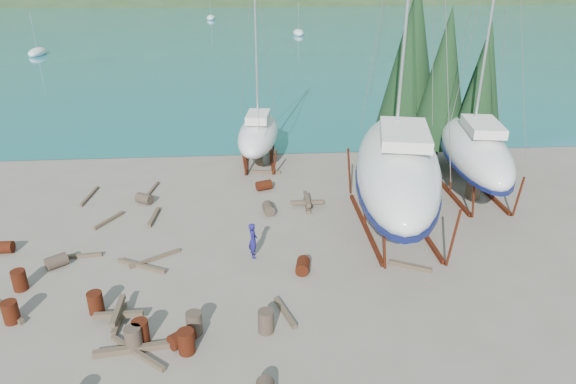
{
  "coord_description": "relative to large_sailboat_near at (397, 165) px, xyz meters",
  "views": [
    {
      "loc": [
        0.52,
        -18.81,
        12.23
      ],
      "look_at": [
        2.18,
        3.0,
        2.46
      ],
      "focal_mm": 32.0,
      "sensor_mm": 36.0,
      "label": 1
    }
  ],
  "objects": [
    {
      "name": "drum_16",
      "position": [
        -11.23,
        -8.13,
        -2.93
      ],
      "size": [
        0.58,
        0.58,
        0.88
      ],
      "primitive_type": "cylinder",
      "color": "#2D2823",
      "rests_on": "ground"
    },
    {
      "name": "drum_5",
      "position": [
        -9.22,
        -7.46,
        -2.93
      ],
      "size": [
        0.58,
        0.58,
        0.88
      ],
      "primitive_type": "cylinder",
      "color": "#2D2823",
      "rests_on": "ground"
    },
    {
      "name": "drum_10",
      "position": [
        -9.4,
        -8.44,
        -2.93
      ],
      "size": [
        0.58,
        0.58,
        0.88
      ],
      "primitive_type": "cylinder",
      "color": "#541E0E",
      "rests_on": "ground"
    },
    {
      "name": "timber_14",
      "position": [
        -16.54,
        -5.76,
        -3.28
      ],
      "size": [
        1.96,
        1.6,
        0.18
      ],
      "primitive_type": "cube",
      "rotation": [
        0.0,
        0.0,
        0.9
      ],
      "color": "brown",
      "rests_on": "ground"
    },
    {
      "name": "cypress_near_right",
      "position": [
        4.99,
        8.28,
        2.42
      ],
      "size": [
        3.6,
        3.6,
        10.0
      ],
      "color": "black",
      "rests_on": "ground"
    },
    {
      "name": "small_sailboat_shore",
      "position": [
        -6.49,
        9.67,
        -1.3
      ],
      "size": [
        3.53,
        8.14,
        12.58
      ],
      "rotation": [
        0.0,
        0.0,
        -0.14
      ],
      "color": "silver",
      "rests_on": "ground"
    },
    {
      "name": "timber_1",
      "position": [
        -0.19,
        -3.81,
        -3.28
      ],
      "size": [
        1.75,
        1.04,
        0.19
      ],
      "primitive_type": "cube",
      "rotation": [
        0.0,
        0.0,
        1.09
      ],
      "color": "brown",
      "rests_on": "ground"
    },
    {
      "name": "timber_pile_aft",
      "position": [
        -4.03,
        2.66,
        -3.07
      ],
      "size": [
        1.8,
        1.8,
        0.6
      ],
      "color": "brown",
      "rests_on": "ground"
    },
    {
      "name": "worker",
      "position": [
        -7.03,
        -2.31,
        -2.52
      ],
      "size": [
        0.5,
        0.68,
        1.7
      ],
      "primitive_type": "imported",
      "rotation": [
        0.0,
        0.0,
        1.73
      ],
      "color": "#181457",
      "rests_on": "ground"
    },
    {
      "name": "drum_11",
      "position": [
        -6.16,
        2.05,
        -3.08
      ],
      "size": [
        0.68,
        0.95,
        0.58
      ],
      "primitive_type": "cylinder",
      "rotation": [
        1.57,
        0.0,
        3.27
      ],
      "color": "#2D2823",
      "rests_on": "ground"
    },
    {
      "name": "timber_11",
      "position": [
        -11.46,
        -2.26,
        -3.29
      ],
      "size": [
        2.11,
        1.44,
        0.15
      ],
      "primitive_type": "cube",
      "rotation": [
        0.0,
        0.0,
        2.14
      ],
      "color": "brown",
      "rests_on": "ground"
    },
    {
      "name": "drum_2",
      "position": [
        -18.51,
        -1.1,
        -3.08
      ],
      "size": [
        0.88,
        0.58,
        0.58
      ],
      "primitive_type": "cylinder",
      "rotation": [
        1.57,
        0.0,
        1.57
      ],
      "color": "#541E0E",
      "rests_on": "ground"
    },
    {
      "name": "drum_14",
      "position": [
        -13.07,
        -5.95,
        -2.93
      ],
      "size": [
        0.58,
        0.58,
        0.88
      ],
      "primitive_type": "cylinder",
      "color": "#541E0E",
      "rests_on": "ground"
    },
    {
      "name": "moored_boat_mid",
      "position": [
        2.49,
        76.28,
        -2.99
      ],
      "size": [
        2.0,
        5.0,
        6.05
      ],
      "color": "silver",
      "rests_on": "ground"
    },
    {
      "name": "timber_5",
      "position": [
        -11.09,
        -8.45,
        -3.29
      ],
      "size": [
        2.17,
        1.89,
        0.16
      ],
      "primitive_type": "cube",
      "rotation": [
        0.0,
        0.0,
        0.86
      ],
      "color": "brown",
      "rests_on": "ground"
    },
    {
      "name": "drum_6",
      "position": [
        -4.92,
        -3.73,
        -3.08
      ],
      "size": [
        0.74,
        0.97,
        0.58
      ],
      "primitive_type": "cylinder",
      "rotation": [
        1.57,
        0.0,
        -0.19
      ],
      "color": "#541E0E",
      "rests_on": "ground"
    },
    {
      "name": "timber_15",
      "position": [
        -16.28,
        4.87,
        -3.3
      ],
      "size": [
        0.39,
        2.58,
        0.15
      ],
      "primitive_type": "cube",
      "rotation": [
        0.0,
        0.0,
        3.05
      ],
      "color": "brown",
      "rests_on": "ground"
    },
    {
      "name": "timber_pile_fore",
      "position": [
        -12.1,
        -6.57,
        -3.07
      ],
      "size": [
        1.8,
        1.8,
        0.6
      ],
      "color": "brown",
      "rests_on": "ground"
    },
    {
      "name": "timber_12",
      "position": [
        -11.94,
        -2.86,
        -3.29
      ],
      "size": [
        2.29,
        1.28,
        0.17
      ],
      "primitive_type": "cube",
      "rotation": [
        0.0,
        0.0,
        1.1
      ],
      "color": "brown",
      "rests_on": "ground"
    },
    {
      "name": "large_sailboat_far",
      "position": [
        5.49,
        3.68,
        -0.62
      ],
      "size": [
        4.81,
        11.01,
        16.84
      ],
      "rotation": [
        0.0,
        0.0,
        -0.17
      ],
      "color": "silver",
      "rests_on": "ground"
    },
    {
      "name": "drum_9",
      "position": [
        -12.99,
        3.83,
        -3.08
      ],
      "size": [
        1.05,
        0.94,
        0.58
      ],
      "primitive_type": "cylinder",
      "rotation": [
        1.57,
        0.0,
        1.04
      ],
      "color": "#2D2823",
      "rests_on": "ground"
    },
    {
      "name": "moored_boat_left",
      "position": [
        -37.51,
        56.28,
        -2.99
      ],
      "size": [
        2.0,
        5.0,
        6.05
      ],
      "color": "silver",
      "rests_on": "ground"
    },
    {
      "name": "timber_16",
      "position": [
        -11.11,
        -8.27,
        -3.26
      ],
      "size": [
        2.93,
        0.61,
        0.23
      ],
      "primitive_type": "cube",
      "rotation": [
        0.0,
        0.0,
        1.7
      ],
      "color": "brown",
      "rests_on": "ground"
    },
    {
      "name": "timber_4",
      "position": [
        -14.94,
        -1.8,
        -3.29
      ],
      "size": [
        2.01,
        0.36,
        0.17
      ],
      "primitive_type": "cube",
      "rotation": [
        0.0,
        0.0,
        1.66
      ],
      "color": "brown",
      "rests_on": "ground"
    },
    {
      "name": "timber_0",
      "position": [
        -12.9,
        5.31,
        -3.3
      ],
      "size": [
        0.55,
        2.68,
        0.14
      ],
      "primitive_type": "cube",
      "rotation": [
        0.0,
        0.0,
        2.99
      ],
      "color": "brown",
      "rests_on": "ground"
    },
    {
      "name": "timber_8",
      "position": [
        -12.18,
        1.88,
        -3.28
      ],
      "size": [
        0.35,
        2.06,
        0.19
      ],
      "primitive_type": "cube",
      "rotation": [
        0.0,
        0.0,
        3.06
      ],
      "color": "brown",
      "rests_on": "ground"
    },
    {
      "name": "cypress_far_right",
      "position": [
        7.99,
        9.28,
        1.84
      ],
      "size": [
        3.24,
        3.24,
        9.0
      ],
      "color": "black",
      "rests_on": "ground"
    },
    {
      "name": "drum_4",
      "position": [
        -6.3,
        5.19,
        -3.08
      ],
      "size": [
        1.03,
        0.85,
        0.58
      ],
      "primitive_type": "cylinder",
      "rotation": [
        1.57,
        0.0,
        1.93
      ],
      "color": "#541E0E",
      "rests_on": "ground"
    },
    {
      "name": "drum_15",
      "position": [
        -15.66,
        -2.54,
        -3.08
      ],
      "size": [
        1.05,
        1.0,
        0.58
      ],
      "primitive_type": "cylinder",
      "rotation": [
        1.57,
        0.0,
        2.24
      ],
      "color": "#2D2823",
      "rests_on": "ground"
    },
    {
      "name": "ground",
      "position": [
        -7.51,
        -3.72,
        -3.37
      ],
      "size": [
        600.0,
        600.0,
        0.0
      ],
      "primitive_type": "plane",
      "color": "#6A6354",
      "rests_on": "ground"
    },
    {
      "name": "drum_12",
      "position": [
        -9.61,
        -8.04,
        -3.08
      ],
      "size": [
        1.05,
        1.01,
        0.58
      ],
      "primitive_type": "cylinder",
      "rotation": [
        1.57,
        0.0,
        2.27
      ],
      "color": "#541E0E",
      "rests_on": "ground"
    },
    {
      "name": "drum_13",
      "position": [
        -11.05,
        -7.78,
        -2.93
      ],
      "size": [
        0.58,
        0.58,
        0.88
      ],
      "primitive_type": "cylinder",
      "color": "#541E0E",
      "rests_on": "ground"
    },
    {
      "name": "timber_6",
      "position": [
        -6.07,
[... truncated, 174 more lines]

